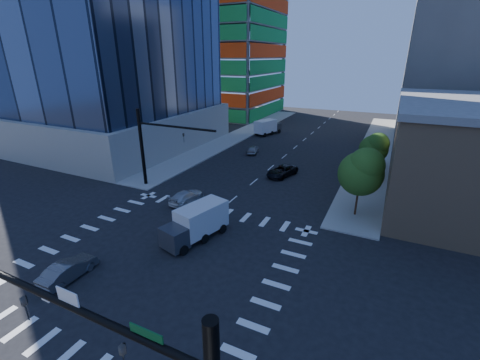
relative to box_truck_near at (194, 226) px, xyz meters
The scene contains 14 objects.
ground 3.79m from the box_truck_near, 102.22° to the right, with size 160.00×160.00×0.00m, color black.
road_markings 3.79m from the box_truck_near, 102.22° to the right, with size 20.00×20.00×0.01m, color silver.
sidewalk_ne 38.37m from the box_truck_near, 72.17° to the left, with size 5.00×60.00×0.15m, color #999791.
sidewalk_nw 38.86m from the box_truck_near, 109.95° to the left, with size 5.00×60.00×0.15m, color #999791.
construction_building 68.94m from the box_truck_near, 115.74° to the left, with size 25.16×34.50×70.60m.
signal_mast_nw 14.06m from the box_truck_near, 143.32° to the left, with size 10.20×0.40×9.00m.
tree_south 16.16m from the box_truck_near, 41.25° to the left, with size 4.16×4.16×6.82m.
tree_north 25.65m from the box_truck_near, 61.49° to the left, with size 3.54×3.52×5.78m.
car_nb_far 18.13m from the box_truck_near, 84.63° to the left, with size 2.23×4.84×1.35m, color black.
car_sb_near 7.82m from the box_truck_near, 129.39° to the left, with size 1.77×4.36×1.27m, color silver.
car_sb_mid 26.70m from the box_truck_near, 102.77° to the left, with size 1.50×3.73×1.27m, color gray.
car_sb_cross 9.61m from the box_truck_near, 122.32° to the right, with size 1.44×4.13×1.36m, color #505156.
box_truck_near is the anchor object (origin of this frame).
box_truck_far 40.58m from the box_truck_near, 102.03° to the left, with size 3.99×5.97×2.89m.
Camera 1 is at (14.49, -16.19, 14.65)m, focal length 24.00 mm.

